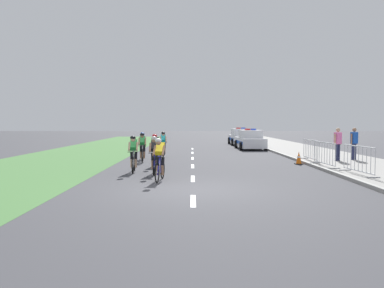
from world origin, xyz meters
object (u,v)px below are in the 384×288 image
cyclist_fifth (140,147)px  cyclist_seventh (161,144)px  crowd_barrier_middle (322,154)px  police_car_nearest (248,140)px  crowd_barrier_rear (308,150)px  crowd_barrier_front (356,160)px  spectator_closest (352,141)px  cyclist_second (153,155)px  cyclist_lead (158,159)px  cyclist_fourth (154,150)px  cyclist_third (132,153)px  traffic_cone_near (297,158)px  cyclist_sixth (141,145)px  spectator_middle (336,142)px  police_car_second (239,137)px

cyclist_fifth → cyclist_seventh: bearing=73.2°
cyclist_seventh → crowd_barrier_middle: 9.49m
police_car_nearest → crowd_barrier_rear: 10.21m
crowd_barrier_front → cyclist_seventh: bearing=134.0°
spectator_closest → cyclist_second: bearing=-154.9°
cyclist_seventh → crowd_barrier_rear: 8.40m
cyclist_lead → cyclist_fourth: size_ratio=1.00×
cyclist_third → traffic_cone_near: size_ratio=2.69×
police_car_nearest → crowd_barrier_middle: bearing=-83.5°
crowd_barrier_middle → crowd_barrier_rear: (0.14, 2.49, 0.00)m
spectator_closest → cyclist_fourth: bearing=-169.2°
cyclist_second → police_car_nearest: (6.02, 14.41, -0.11)m
cyclist_third → cyclist_sixth: size_ratio=1.00×
crowd_barrier_middle → spectator_closest: size_ratio=1.39×
crowd_barrier_rear → traffic_cone_near: crowd_barrier_rear is taller
cyclist_fourth → traffic_cone_near: cyclist_fourth is taller
traffic_cone_near → cyclist_fourth: bearing=-173.2°
cyclist_second → crowd_barrier_middle: 7.67m
cyclist_second → cyclist_fourth: (-0.22, 2.73, 0.00)m
cyclist_second → crowd_barrier_front: 7.86m
cyclist_seventh → crowd_barrier_front: (8.02, -8.29, -0.14)m
crowd_barrier_middle → spectator_middle: 2.80m
crowd_barrier_front → cyclist_third: bearing=170.9°
crowd_barrier_front → police_car_second: bearing=94.8°
police_car_nearest → traffic_cone_near: size_ratio=6.94×
cyclist_fifth → cyclist_seventh: size_ratio=1.00×
cyclist_seventh → crowd_barrier_middle: cyclist_seventh is taller
cyclist_sixth → cyclist_seventh: bearing=52.3°
cyclist_fourth → cyclist_sixth: same height
cyclist_sixth → cyclist_third: bearing=-86.6°
crowd_barrier_rear → spectator_closest: size_ratio=1.39×
police_car_second → crowd_barrier_front: police_car_second is taller
cyclist_third → cyclist_seventh: (0.72, 6.89, 0.00)m
cyclist_third → cyclist_fourth: (0.70, 2.18, 0.00)m
cyclist_second → crowd_barrier_front: (7.81, -0.85, -0.14)m
cyclist_second → traffic_cone_near: (6.79, 3.57, -0.48)m
cyclist_fourth → spectator_middle: (9.15, 1.44, 0.30)m
police_car_second → traffic_cone_near: 16.77m
police_car_nearest → spectator_middle: bearing=-74.2°
cyclist_lead → cyclist_fifth: size_ratio=1.00×
crowd_barrier_middle → cyclist_third: bearing=-171.3°
cyclist_sixth → spectator_closest: (11.23, -1.41, 0.30)m
crowd_barrier_rear → spectator_middle: (1.34, -0.15, 0.44)m
cyclist_fourth → crowd_barrier_front: cyclist_fourth is taller
cyclist_fifth → crowd_barrier_front: size_ratio=0.74×
cyclist_third → cyclist_seventh: 6.93m
cyclist_second → cyclist_sixth: 6.22m
cyclist_fourth → police_car_nearest: police_car_nearest is taller
cyclist_lead → cyclist_second: 1.81m
police_car_second → cyclist_fourth: bearing=-109.5°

